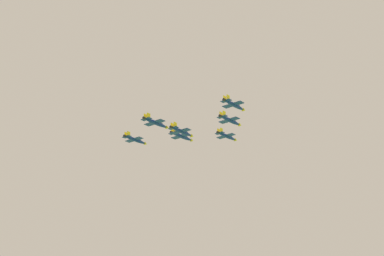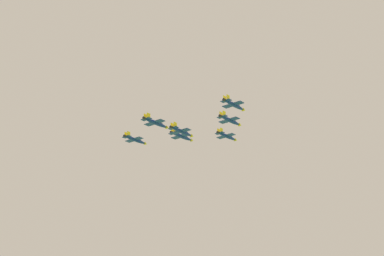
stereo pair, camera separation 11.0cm
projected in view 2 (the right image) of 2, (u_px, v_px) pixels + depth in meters
jet_lead at (227, 136)px, 299.65m from camera, size 9.65×14.80×3.22m
jet_left_wingman at (182, 136)px, 295.58m from camera, size 10.11×15.50×3.37m
jet_right_wingman at (230, 120)px, 279.38m from camera, size 10.07×15.42×3.36m
jet_left_outer at (135, 140)px, 290.94m from camera, size 9.53×14.56×3.18m
jet_right_outer at (234, 105)px, 258.67m from camera, size 9.62×14.66×3.21m
jet_slot_rear at (182, 131)px, 273.45m from camera, size 9.90×15.06×3.31m
jet_trailing at (156, 123)px, 261.30m from camera, size 9.83×15.02×3.28m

